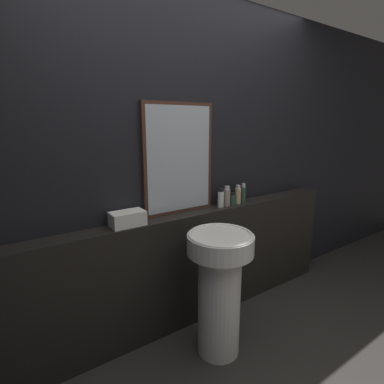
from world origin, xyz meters
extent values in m
cube|color=black|center=(0.00, 1.29, 1.25)|extent=(8.00, 0.06, 2.50)
cube|color=black|center=(0.00, 1.18, 0.45)|extent=(2.90, 0.17, 0.90)
cylinder|color=white|center=(-0.08, 0.77, 0.37)|extent=(0.29, 0.29, 0.74)
cylinder|color=white|center=(-0.08, 0.77, 0.80)|extent=(0.44, 0.44, 0.13)
torus|color=white|center=(-0.08, 0.77, 0.87)|extent=(0.43, 0.43, 0.02)
cube|color=#47281E|center=(-0.10, 1.25, 1.31)|extent=(0.58, 0.03, 0.82)
cube|color=#B2BCC6|center=(-0.10, 1.24, 1.31)|extent=(0.53, 0.02, 0.77)
cube|color=white|center=(-0.55, 1.18, 0.95)|extent=(0.23, 0.13, 0.10)
cylinder|color=white|center=(0.26, 1.18, 0.97)|extent=(0.05, 0.05, 0.13)
cylinder|color=black|center=(0.26, 1.18, 1.05)|extent=(0.04, 0.04, 0.03)
cylinder|color=gray|center=(0.32, 1.18, 0.97)|extent=(0.06, 0.06, 0.14)
cylinder|color=silver|center=(0.32, 1.18, 1.06)|extent=(0.04, 0.04, 0.03)
cylinder|color=#2D4C3D|center=(0.39, 1.18, 0.95)|extent=(0.04, 0.04, 0.08)
cylinder|color=black|center=(0.39, 1.18, 1.00)|extent=(0.03, 0.03, 0.02)
cylinder|color=#C6B284|center=(0.45, 1.18, 0.97)|extent=(0.05, 0.05, 0.13)
cylinder|color=silver|center=(0.45, 1.18, 1.05)|extent=(0.04, 0.04, 0.03)
cylinder|color=#2D4C3D|center=(0.51, 1.18, 0.97)|extent=(0.04, 0.04, 0.14)
cylinder|color=silver|center=(0.51, 1.18, 1.06)|extent=(0.03, 0.03, 0.03)
camera|label=1|loc=(-1.26, -0.63, 1.58)|focal=28.00mm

